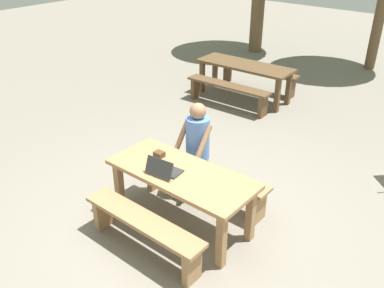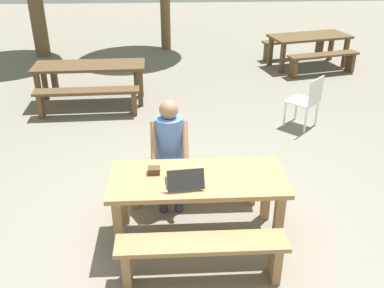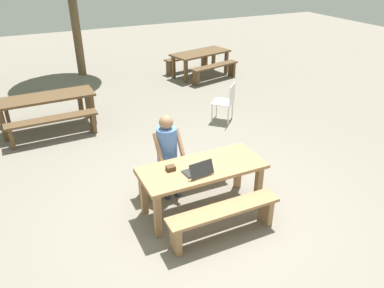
# 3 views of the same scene
# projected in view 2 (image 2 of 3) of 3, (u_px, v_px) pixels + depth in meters

# --- Properties ---
(ground_plane) EXTENTS (30.00, 30.00, 0.00)m
(ground_plane) POSITION_uv_depth(u_px,v_px,m) (197.00, 235.00, 4.74)
(ground_plane) COLOR gray
(picnic_table_front) EXTENTS (1.80, 0.77, 0.75)m
(picnic_table_front) POSITION_uv_depth(u_px,v_px,m) (197.00, 187.00, 4.45)
(picnic_table_front) COLOR #9E754C
(picnic_table_front) RESTS_ON ground
(bench_near) EXTENTS (1.60, 0.30, 0.46)m
(bench_near) POSITION_uv_depth(u_px,v_px,m) (202.00, 252.00, 4.01)
(bench_near) COLOR #9E754C
(bench_near) RESTS_ON ground
(bench_far) EXTENTS (1.60, 0.30, 0.46)m
(bench_far) POSITION_uv_depth(u_px,v_px,m) (194.00, 177.00, 5.16)
(bench_far) COLOR #9E754C
(bench_far) RESTS_ON ground
(laptop) EXTENTS (0.39, 0.32, 0.21)m
(laptop) POSITION_uv_depth(u_px,v_px,m) (185.00, 181.00, 4.23)
(laptop) COLOR #2D2D2D
(laptop) RESTS_ON picnic_table_front
(small_pouch) EXTENTS (0.12, 0.10, 0.07)m
(small_pouch) POSITION_uv_depth(u_px,v_px,m) (154.00, 170.00, 4.45)
(small_pouch) COLOR #4C331E
(small_pouch) RESTS_ON picnic_table_front
(person_seated) EXTENTS (0.42, 0.41, 1.33)m
(person_seated) POSITION_uv_depth(u_px,v_px,m) (170.00, 147.00, 4.92)
(person_seated) COLOR #333847
(person_seated) RESTS_ON ground
(plastic_chair) EXTENTS (0.62, 0.62, 0.88)m
(plastic_chair) POSITION_uv_depth(u_px,v_px,m) (307.00, 100.00, 7.00)
(plastic_chair) COLOR white
(plastic_chair) RESTS_ON ground
(picnic_table_mid) EXTENTS (2.03, 0.76, 0.74)m
(picnic_table_mid) POSITION_uv_depth(u_px,v_px,m) (90.00, 71.00, 7.91)
(picnic_table_mid) COLOR brown
(picnic_table_mid) RESTS_ON ground
(bench_mid_south) EXTENTS (1.82, 0.36, 0.48)m
(bench_mid_south) POSITION_uv_depth(u_px,v_px,m) (87.00, 96.00, 7.49)
(bench_mid_south) COLOR brown
(bench_mid_south) RESTS_ON ground
(bench_mid_north) EXTENTS (1.82, 0.36, 0.48)m
(bench_mid_north) POSITION_uv_depth(u_px,v_px,m) (95.00, 74.00, 8.58)
(bench_mid_north) COLOR brown
(bench_mid_north) RESTS_ON ground
(picnic_table_rear) EXTENTS (1.96, 1.21, 0.72)m
(picnic_table_rear) POSITION_uv_depth(u_px,v_px,m) (309.00, 40.00, 9.95)
(picnic_table_rear) COLOR brown
(picnic_table_rear) RESTS_ON ground
(bench_rear_south) EXTENTS (1.66, 0.68, 0.46)m
(bench_rear_south) POSITION_uv_depth(u_px,v_px,m) (323.00, 59.00, 9.52)
(bench_rear_south) COLOR brown
(bench_rear_south) RESTS_ON ground
(bench_rear_north) EXTENTS (1.66, 0.68, 0.46)m
(bench_rear_north) POSITION_uv_depth(u_px,v_px,m) (294.00, 45.00, 10.63)
(bench_rear_north) COLOR brown
(bench_rear_north) RESTS_ON ground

